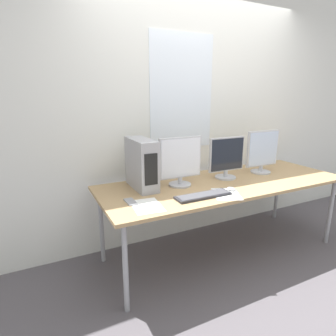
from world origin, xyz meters
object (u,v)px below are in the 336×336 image
object	(u,v)px
pc_tower	(141,164)
keyboard	(203,196)
monitor_right_near	(226,158)
cell_phone	(131,202)
monitor_main	(180,161)
mouse	(231,189)
monitor_right_far	(262,152)

from	to	relation	value
pc_tower	keyboard	world-z (taller)	pc_tower
monitor_right_near	cell_phone	distance (m)	1.10
monitor_main	cell_phone	distance (m)	0.62
keyboard	cell_phone	size ratio (longest dim) A/B	3.12
monitor_right_near	mouse	size ratio (longest dim) A/B	4.64
monitor_right_near	monitor_right_far	world-z (taller)	monitor_right_far
monitor_right_far	mouse	xyz separation A→B (m)	(-0.65, -0.32, -0.21)
monitor_right_near	cell_phone	size ratio (longest dim) A/B	2.66
monitor_main	monitor_right_near	size ratio (longest dim) A/B	1.09
keyboard	cell_phone	bearing A→B (deg)	165.68
pc_tower	monitor_main	bearing A→B (deg)	-15.72
keyboard	mouse	xyz separation A→B (m)	(0.31, 0.03, 0.00)
monitor_right_far	mouse	bearing A→B (deg)	-153.65
monitor_main	mouse	size ratio (longest dim) A/B	5.04
pc_tower	keyboard	xyz separation A→B (m)	(0.36, -0.44, -0.21)
pc_tower	monitor_right_far	bearing A→B (deg)	-4.12
monitor_right_near	monitor_right_far	xyz separation A→B (m)	(0.46, -0.00, 0.02)
monitor_right_far	cell_phone	world-z (taller)	monitor_right_far
monitor_main	mouse	world-z (taller)	monitor_main
mouse	keyboard	bearing A→B (deg)	-174.98
pc_tower	monitor_right_near	size ratio (longest dim) A/B	1.07
cell_phone	pc_tower	bearing A→B (deg)	54.91
pc_tower	monitor_right_far	world-z (taller)	monitor_right_far
monitor_main	keyboard	world-z (taller)	monitor_main
monitor_right_far	mouse	world-z (taller)	monitor_right_far
mouse	pc_tower	bearing A→B (deg)	148.14
monitor_main	cell_phone	xyz separation A→B (m)	(-0.54, -0.20, -0.22)
cell_phone	monitor_right_near	bearing A→B (deg)	11.10
monitor_right_near	monitor_right_far	distance (m)	0.46
monitor_right_near	monitor_main	bearing A→B (deg)	-179.59
monitor_main	monitor_right_near	xyz separation A→B (m)	(0.52, 0.00, -0.02)
monitor_right_far	monitor_main	bearing A→B (deg)	179.99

